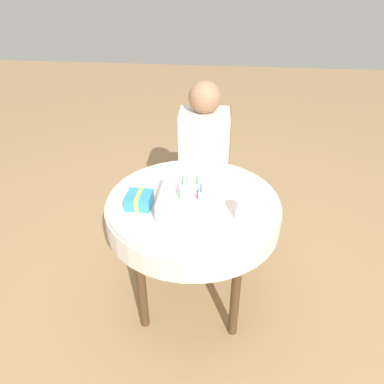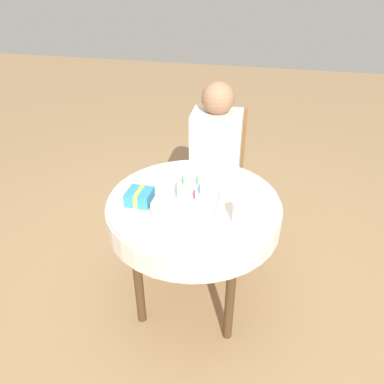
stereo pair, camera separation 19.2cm
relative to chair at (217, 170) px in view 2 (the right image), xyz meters
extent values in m
plane|color=#A37F56|center=(0.00, -0.77, -0.49)|extent=(12.00, 12.00, 0.00)
cylinder|color=silver|center=(0.00, -0.77, 0.22)|extent=(0.91, 0.91, 0.02)
cylinder|color=silver|center=(0.00, -0.77, 0.15)|extent=(0.93, 0.93, 0.13)
cylinder|color=#4C331E|center=(-0.25, -1.02, -0.14)|extent=(0.05, 0.05, 0.70)
cylinder|color=#4C331E|center=(0.25, -1.02, -0.14)|extent=(0.05, 0.05, 0.70)
cylinder|color=#4C331E|center=(-0.25, -0.52, -0.14)|extent=(0.05, 0.05, 0.70)
cylinder|color=#4C331E|center=(0.25, -0.52, -0.14)|extent=(0.05, 0.05, 0.70)
cube|color=brown|center=(0.00, -0.08, -0.07)|extent=(0.44, 0.44, 0.04)
cube|color=brown|center=(-0.01, 0.11, 0.19)|extent=(0.37, 0.05, 0.49)
cylinder|color=brown|center=(-0.17, -0.27, -0.29)|extent=(0.04, 0.04, 0.40)
cylinder|color=brown|center=(0.19, -0.25, -0.29)|extent=(0.04, 0.04, 0.40)
cylinder|color=brown|center=(-0.18, 0.09, -0.29)|extent=(0.04, 0.04, 0.40)
cylinder|color=brown|center=(0.17, 0.11, -0.29)|extent=(0.04, 0.04, 0.40)
cylinder|color=#9E7051|center=(-0.07, -0.26, -0.27)|extent=(0.09, 0.09, 0.43)
cylinder|color=#9E7051|center=(0.10, -0.25, -0.27)|extent=(0.09, 0.09, 0.43)
cube|color=beige|center=(0.00, -0.08, 0.21)|extent=(0.35, 0.28, 0.52)
sphere|color=#9E7051|center=(0.00, -0.08, 0.56)|extent=(0.21, 0.21, 0.21)
cube|color=white|center=(-0.01, -0.86, 0.23)|extent=(0.35, 0.35, 0.00)
cube|color=silver|center=(-0.01, -0.86, 0.28)|extent=(0.30, 0.30, 0.10)
cylinder|color=blue|center=(0.05, -0.86, 0.36)|extent=(0.01, 0.01, 0.05)
cylinder|color=green|center=(0.02, -0.79, 0.36)|extent=(0.01, 0.01, 0.05)
cylinder|color=green|center=(-0.05, -0.80, 0.36)|extent=(0.01, 0.01, 0.05)
cylinder|color=#D166B2|center=(-0.06, -0.87, 0.36)|extent=(0.01, 0.01, 0.05)
cylinder|color=green|center=(-0.05, -0.92, 0.36)|extent=(0.01, 0.01, 0.05)
cylinder|color=red|center=(0.04, -0.92, 0.36)|extent=(0.01, 0.01, 0.05)
cylinder|color=silver|center=(0.26, -0.91, 0.28)|extent=(0.07, 0.07, 0.11)
cube|color=teal|center=(-0.27, -0.86, 0.27)|extent=(0.13, 0.13, 0.07)
cube|color=#EAE54C|center=(-0.27, -0.86, 0.27)|extent=(0.02, 0.13, 0.07)
camera|label=1|loc=(0.18, -2.42, 1.31)|focal=35.00mm
camera|label=2|loc=(0.37, -2.39, 1.31)|focal=35.00mm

